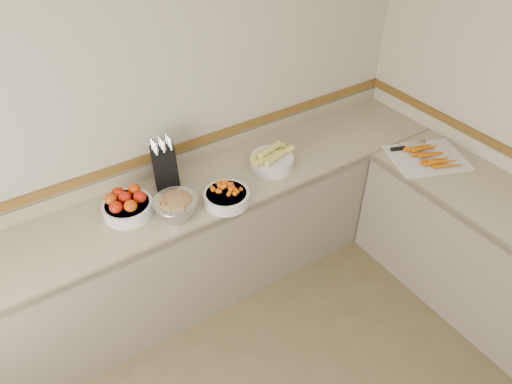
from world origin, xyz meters
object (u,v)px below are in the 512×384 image
knife_block (165,166)px  cherry_tomato_bowl (226,196)px  corn_bowl (272,160)px  rhubarb_bowl (176,207)px  tomato_bowl (127,205)px  cutting_board (428,157)px

knife_block → cherry_tomato_bowl: (0.24, -0.37, -0.10)m
corn_bowl → rhubarb_bowl: 0.78m
tomato_bowl → corn_bowl: corn_bowl is taller
corn_bowl → cutting_board: (1.00, -0.53, -0.05)m
knife_block → rhubarb_bowl: size_ratio=1.33×
knife_block → cutting_board: 1.86m
rhubarb_bowl → cutting_board: rhubarb_bowl is taller
rhubarb_bowl → cutting_board: (1.77, -0.43, -0.06)m
corn_bowl → cutting_board: size_ratio=0.54×
cherry_tomato_bowl → rhubarb_bowl: (-0.32, 0.05, 0.03)m
knife_block → corn_bowl: knife_block is taller
knife_block → cutting_board: bearing=-24.0°
rhubarb_bowl → cutting_board: 1.83m
cherry_tomato_bowl → tomato_bowl: bearing=156.7°
knife_block → rhubarb_bowl: 0.34m
cherry_tomato_bowl → rhubarb_bowl: cherry_tomato_bowl is taller
cutting_board → tomato_bowl: bearing=162.8°
tomato_bowl → knife_block: bearing=22.2°
knife_block → rhubarb_bowl: (-0.08, -0.33, -0.07)m
rhubarb_bowl → knife_block: bearing=75.7°
corn_bowl → knife_block: bearing=162.3°
tomato_bowl → rhubarb_bowl: bearing=-39.2°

